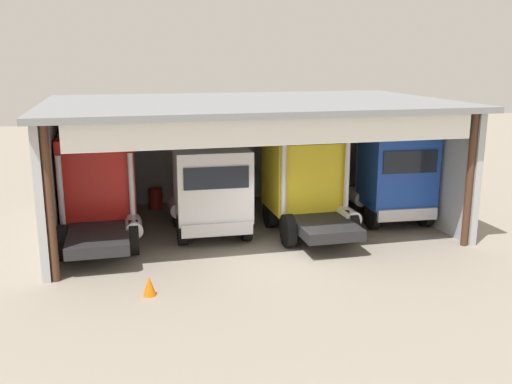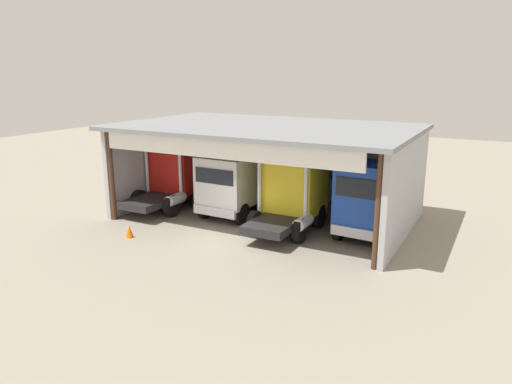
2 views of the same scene
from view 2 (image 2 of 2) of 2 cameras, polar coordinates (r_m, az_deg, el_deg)
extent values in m
plane|color=gray|center=(21.55, -3.79, -5.89)|extent=(80.00, 80.00, 0.00)
cube|color=#ADB2B7|center=(28.35, 5.33, 3.81)|extent=(13.87, 0.24, 4.58)
cube|color=#ADB2B7|center=(28.25, -11.27, 3.56)|extent=(0.24, 8.59, 4.58)
cube|color=#ADB2B7|center=(22.36, 17.50, 0.36)|extent=(0.24, 8.59, 4.58)
cube|color=gray|center=(23.89, 1.16, 7.71)|extent=(14.47, 9.13, 0.20)
cylinder|color=#4C2D1E|center=(25.08, -16.79, 1.88)|extent=(0.24, 0.24, 4.58)
cylinder|color=#4C2D1E|center=(18.48, 14.27, -2.28)|extent=(0.24, 0.24, 4.58)
cube|color=white|center=(20.30, -4.30, 5.21)|extent=(12.48, 0.12, 0.90)
cube|color=red|center=(27.09, -9.37, 3.11)|extent=(2.52, 2.12, 2.85)
cube|color=black|center=(27.85, -8.06, 4.50)|extent=(2.14, 0.07, 0.85)
cube|color=silver|center=(28.28, -7.88, 0.47)|extent=(2.39, 0.17, 0.44)
cube|color=#232326|center=(25.91, -11.92, -0.92)|extent=(1.90, 3.65, 0.36)
cylinder|color=silver|center=(26.95, -12.81, 2.15)|extent=(0.18, 0.18, 2.67)
cylinder|color=silver|center=(25.55, -8.96, 1.67)|extent=(0.18, 0.18, 2.67)
cylinder|color=silver|center=(25.41, -9.55, -0.83)|extent=(0.56, 1.20, 0.56)
cylinder|color=black|center=(28.45, -10.48, 0.14)|extent=(0.30, 1.16, 1.16)
cylinder|color=black|center=(27.15, -6.83, -0.41)|extent=(0.30, 1.16, 1.16)
cylinder|color=black|center=(26.67, -13.73, -0.99)|extent=(0.30, 1.16, 1.16)
cylinder|color=black|center=(25.28, -9.98, -1.63)|extent=(0.30, 1.16, 1.16)
cube|color=white|center=(24.21, -3.38, 1.40)|extent=(2.62, 2.44, 2.46)
cube|color=black|center=(23.15, -5.02, 1.86)|extent=(2.16, 0.13, 0.74)
cube|color=silver|center=(23.57, -4.97, -2.34)|extent=(2.42, 0.24, 0.44)
cube|color=#232326|center=(25.90, -1.30, -0.68)|extent=(2.00, 3.11, 0.36)
cylinder|color=silver|center=(24.73, 0.53, 1.79)|extent=(0.18, 0.18, 3.04)
cylinder|color=silver|center=(25.90, -3.89, 2.34)|extent=(0.18, 0.18, 3.04)
cylinder|color=silver|center=(26.22, -3.79, -0.25)|extent=(0.60, 1.22, 0.56)
cylinder|color=black|center=(23.63, -1.67, -2.63)|extent=(0.33, 1.10, 1.10)
cylinder|color=black|center=(24.83, -6.09, -1.86)|extent=(0.33, 1.10, 1.10)
cylinder|color=black|center=(25.41, 0.87, -1.40)|extent=(0.33, 1.10, 1.10)
cylinder|color=black|center=(26.53, -3.38, -0.74)|extent=(0.33, 1.10, 1.10)
cube|color=yellow|center=(22.95, 4.55, 0.82)|extent=(2.57, 2.43, 2.55)
cube|color=black|center=(23.96, 5.76, 2.47)|extent=(2.19, 0.06, 0.77)
cube|color=silver|center=(24.42, 5.68, -1.71)|extent=(2.44, 0.16, 0.44)
cube|color=#232326|center=(21.66, 2.47, -3.67)|extent=(1.93, 3.43, 0.36)
cylinder|color=silver|center=(22.26, 0.41, 0.26)|extent=(0.18, 0.18, 2.92)
cylinder|color=silver|center=(21.31, 5.92, -0.46)|extent=(0.18, 0.18, 2.92)
cylinder|color=silver|center=(21.44, 5.61, -3.58)|extent=(0.56, 1.20, 0.56)
cylinder|color=black|center=(24.22, 2.49, -2.16)|extent=(0.30, 1.14, 1.14)
cylinder|color=black|center=(23.37, 7.51, -2.89)|extent=(0.30, 1.14, 1.14)
cylinder|color=black|center=(22.21, -0.18, -3.69)|extent=(0.30, 1.14, 1.14)
cylinder|color=black|center=(21.28, 5.23, -4.57)|extent=(0.30, 1.14, 1.14)
cube|color=#1E47B7|center=(21.47, 13.08, -0.23)|extent=(2.54, 2.28, 2.75)
cube|color=black|center=(20.35, 12.16, 0.42)|extent=(2.05, 0.18, 0.83)
cube|color=silver|center=(20.87, 11.85, -4.82)|extent=(2.30, 0.30, 0.44)
cube|color=#232326|center=(23.32, 14.14, -2.83)|extent=(1.98, 3.00, 0.36)
cylinder|color=silver|center=(22.36, 16.69, -0.42)|extent=(0.18, 0.18, 2.85)
cylinder|color=silver|center=(22.98, 11.47, 0.29)|extent=(0.18, 0.18, 2.85)
cylinder|color=silver|center=(23.34, 11.39, -2.35)|extent=(0.63, 1.23, 0.56)
cylinder|color=black|center=(21.25, 15.16, -5.10)|extent=(0.37, 1.12, 1.10)
cylinder|color=black|center=(21.88, 9.85, -4.24)|extent=(0.37, 1.12, 1.10)
cylinder|color=black|center=(23.10, 16.61, -3.63)|extent=(0.37, 1.12, 1.10)
cylinder|color=black|center=(23.68, 11.68, -2.88)|extent=(0.37, 1.12, 1.10)
cylinder|color=#B21E19|center=(29.30, -1.44, 0.50)|extent=(0.58, 0.58, 0.87)
cube|color=red|center=(27.98, 0.29, -0.02)|extent=(0.90, 0.60, 1.00)
cone|color=orange|center=(22.68, -14.80, -4.56)|extent=(0.36, 0.36, 0.56)
camera|label=1|loc=(15.56, -58.93, 3.56)|focal=40.13mm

